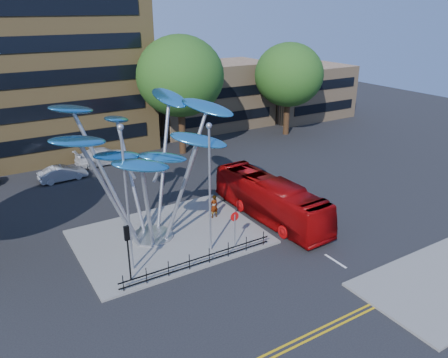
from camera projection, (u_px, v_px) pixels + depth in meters
ground at (229, 277)px, 25.27m from camera, size 120.00×120.00×0.00m
traffic_island at (169, 237)px, 29.51m from camera, size 12.00×9.00×0.15m
double_yellow_near at (296, 340)px, 20.52m from camera, size 40.00×0.12×0.01m
double_yellow_far at (301, 344)px, 20.28m from camera, size 40.00×0.12×0.01m
brick_tower at (1, 1)px, 42.15m from camera, size 25.00×15.00×30.00m
low_building_near at (210, 96)px, 55.32m from camera, size 15.00×8.00×8.00m
low_building_far at (305, 91)px, 60.71m from camera, size 12.00×8.00×7.00m
tree_right at (180, 76)px, 43.60m from camera, size 8.80×8.80×12.11m
tree_far at (289, 75)px, 50.74m from camera, size 8.00×8.00×10.81m
leaf_sculpture at (144, 140)px, 27.02m from camera, size 12.72×9.54×9.51m
street_lamp_left at (126, 188)px, 23.88m from camera, size 0.36×0.36×8.80m
street_lamp_right at (210, 178)px, 26.00m from camera, size 0.36×0.36×8.30m
traffic_light_island at (127, 242)px, 23.86m from camera, size 0.28×0.18×3.42m
no_entry_sign_island at (235, 224)px, 27.56m from camera, size 0.60×0.10×2.45m
pedestrian_railing_front at (199, 260)px, 25.93m from camera, size 10.00×0.06×1.00m
red_bus at (270, 199)px, 31.76m from camera, size 2.88×10.96×3.03m
pedestrian at (214, 206)px, 31.77m from camera, size 0.65×0.43×1.76m
parked_car_mid at (63, 173)px, 38.99m from camera, size 4.24×1.72×1.37m
parked_car_right at (104, 156)px, 43.09m from camera, size 5.59×2.41×1.60m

